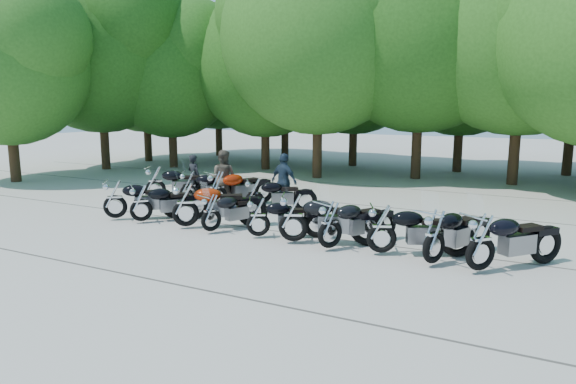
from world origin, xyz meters
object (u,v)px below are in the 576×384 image
at_px(motorcycle_10, 155,182).
at_px(motorcycle_13, 255,194).
at_px(motorcycle_0, 115,198).
at_px(motorcycle_2, 185,203).
at_px(motorcycle_4, 258,216).
at_px(rider_2, 284,182).
at_px(rider_0, 194,177).
at_px(motorcycle_8, 434,235).
at_px(motorcycle_1, 141,202).
at_px(motorcycle_12, 217,188).
at_px(motorcycle_3, 211,212).
at_px(motorcycle_11, 189,186).
at_px(motorcycle_5, 293,216).
at_px(rider_1, 223,178).
at_px(motorcycle_7, 382,227).
at_px(motorcycle_6, 330,223).
at_px(motorcycle_9, 481,240).

relative_size(motorcycle_10, motorcycle_13, 1.12).
xyz_separation_m(motorcycle_0, motorcycle_13, (3.14, 2.69, -0.04)).
distance_m(motorcycle_2, motorcycle_4, 2.28).
bearing_deg(motorcycle_2, rider_2, -53.92).
xyz_separation_m(motorcycle_10, motorcycle_13, (4.11, -0.11, -0.08)).
bearing_deg(rider_0, motorcycle_10, 62.53).
height_order(motorcycle_8, rider_2, rider_2).
relative_size(motorcycle_1, motorcycle_12, 0.89).
bearing_deg(motorcycle_3, motorcycle_11, -20.58).
bearing_deg(motorcycle_5, rider_0, 34.59).
xyz_separation_m(motorcycle_0, motorcycle_3, (3.41, 0.05, -0.08)).
height_order(motorcycle_12, rider_0, rider_0).
bearing_deg(rider_1, motorcycle_7, 140.92).
distance_m(motorcycle_3, rider_0, 5.17).
relative_size(motorcycle_5, motorcycle_7, 1.07).
bearing_deg(motorcycle_11, motorcycle_6, -143.69).
xyz_separation_m(motorcycle_1, motorcycle_4, (3.84, 0.11, -0.04)).
bearing_deg(rider_0, rider_2, -169.74).
bearing_deg(motorcycle_6, motorcycle_10, 10.28).
xyz_separation_m(motorcycle_5, motorcycle_13, (-2.67, 2.58, -0.08)).
bearing_deg(motorcycle_3, motorcycle_7, -155.24).
height_order(motorcycle_4, motorcycle_7, motorcycle_7).
xyz_separation_m(motorcycle_6, motorcycle_9, (3.33, -0.13, 0.04)).
relative_size(motorcycle_2, motorcycle_5, 1.02).
height_order(motorcycle_7, rider_1, rider_1).
distance_m(motorcycle_2, motorcycle_13, 2.65).
distance_m(motorcycle_3, motorcycle_7, 4.60).
relative_size(motorcycle_11, motorcycle_13, 1.05).
relative_size(motorcycle_3, motorcycle_10, 0.84).
xyz_separation_m(motorcycle_4, motorcycle_13, (-1.63, 2.51, 0.04)).
bearing_deg(motorcycle_0, motorcycle_7, -125.67).
bearing_deg(motorcycle_4, motorcycle_6, -125.17).
relative_size(motorcycle_4, rider_2, 1.14).
relative_size(motorcycle_3, motorcycle_9, 0.84).
distance_m(motorcycle_8, motorcycle_9, 0.93).
bearing_deg(rider_1, motorcycle_10, -2.48).
xyz_separation_m(motorcycle_0, rider_1, (1.56, 3.29, 0.27)).
bearing_deg(motorcycle_1, rider_1, -59.91).
height_order(motorcycle_3, motorcycle_6, motorcycle_6).
distance_m(motorcycle_1, motorcycle_5, 4.87).
bearing_deg(motorcycle_12, motorcycle_10, 21.50).
distance_m(motorcycle_2, motorcycle_7, 5.51).
relative_size(motorcycle_5, motorcycle_8, 1.03).
height_order(motorcycle_10, motorcycle_13, motorcycle_10).
height_order(motorcycle_5, rider_2, rider_2).
distance_m(motorcycle_5, motorcycle_11, 5.98).
distance_m(motorcycle_5, rider_2, 4.20).
relative_size(motorcycle_2, motorcycle_3, 1.22).
bearing_deg(rider_0, motorcycle_2, 137.42).
xyz_separation_m(motorcycle_5, rider_1, (-4.26, 3.18, 0.23)).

